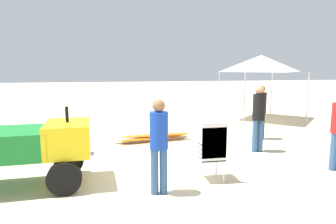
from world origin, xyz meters
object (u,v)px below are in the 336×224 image
Objects in this scene: surfboard_pile at (154,137)px; cooler_box at (77,146)px; popup_canopy at (261,64)px; lifeguard_near_left at (261,108)px; lifeguard_near_right at (259,114)px; lifeguard_near_center at (159,140)px; utility_cart at (23,146)px; stacked_plastic_chairs at (212,147)px.

surfboard_pile is 2.34m from cooler_box.
popup_canopy is at bearing 30.50° from surfboard_pile.
lifeguard_near_left reaches higher than cooler_box.
lifeguard_near_right reaches higher than surfboard_pile.
lifeguard_near_left is 0.62× the size of popup_canopy.
lifeguard_near_right is 3.56× the size of cooler_box.
lifeguard_near_center is at bearing -144.85° from lifeguard_near_right.
utility_cart reaches higher than stacked_plastic_chairs.
cooler_box is at bearing 172.00° from lifeguard_near_right.
utility_cart is at bearing -143.16° from popup_canopy.
surfboard_pile is at bearing 45.85° from utility_cart.
lifeguard_near_center is (-0.44, -3.73, 0.86)m from surfboard_pile.
surfboard_pile is at bearing 101.21° from stacked_plastic_chairs.
lifeguard_near_right is at bearing -120.45° from lifeguard_near_left.
popup_canopy reaches higher than cooler_box.
lifeguard_near_left is 5.05m from lifeguard_near_center.
utility_cart is 1.54× the size of lifeguard_near_center.
lifeguard_near_left is 3.40× the size of cooler_box.
utility_cart reaches higher than surfboard_pile.
popup_canopy is (7.91, 5.93, 1.61)m from utility_cart.
stacked_plastic_chairs is 3.72m from cooler_box.
surfboard_pile is 6.28m from popup_canopy.
popup_canopy reaches higher than utility_cart.
stacked_plastic_chairs is 0.71× the size of lifeguard_near_center.
lifeguard_near_center is at bearing -17.75° from utility_cart.
lifeguard_near_right reaches higher than utility_cart.
lifeguard_near_right is 5.39m from popup_canopy.
popup_canopy is 5.53× the size of cooler_box.
cooler_box is (-7.17, -3.93, -2.18)m from popup_canopy.
lifeguard_near_right is (-0.75, -1.27, 0.05)m from lifeguard_near_left.
cooler_box is (-5.44, -0.61, -0.77)m from lifeguard_near_left.
lifeguard_near_center is 0.96× the size of lifeguard_near_right.
surfboard_pile is (-0.67, 3.36, -0.58)m from stacked_plastic_chairs.
popup_canopy is at bearing 62.40° from lifeguard_near_left.
popup_canopy is at bearing 36.84° from utility_cart.
lifeguard_near_center reaches higher than lifeguard_near_left.
stacked_plastic_chairs is at bearing -6.53° from utility_cart.
stacked_plastic_chairs is at bearing -137.37° from lifeguard_near_right.
lifeguard_near_center is 3.42× the size of cooler_box.
surfboard_pile is 5.09× the size of cooler_box.
surfboard_pile is at bearing 147.64° from lifeguard_near_right.
surfboard_pile is 1.49× the size of lifeguard_near_center.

